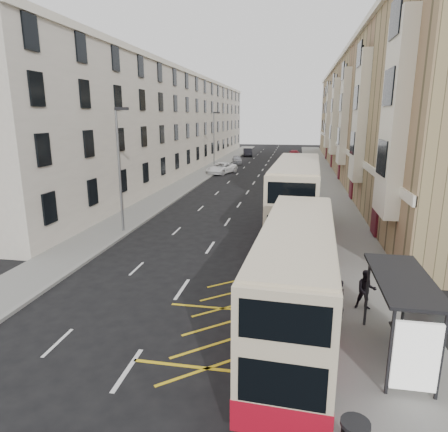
% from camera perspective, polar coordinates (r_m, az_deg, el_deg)
% --- Properties ---
extents(ground, '(200.00, 200.00, 0.00)m').
position_cam_1_polar(ground, '(15.07, -10.43, -16.47)').
color(ground, black).
rests_on(ground, ground).
extents(pavement_right, '(4.00, 120.00, 0.15)m').
position_cam_1_polar(pavement_right, '(42.85, 14.40, 3.52)').
color(pavement_right, slate).
rests_on(pavement_right, ground).
extents(pavement_left, '(3.00, 120.00, 0.15)m').
position_cam_1_polar(pavement_left, '(44.49, -5.96, 4.27)').
color(pavement_left, slate).
rests_on(pavement_left, ground).
extents(kerb_right, '(0.25, 120.00, 0.15)m').
position_cam_1_polar(kerb_right, '(42.75, 11.73, 3.65)').
color(kerb_right, gray).
rests_on(kerb_right, ground).
extents(kerb_left, '(0.25, 120.00, 0.15)m').
position_cam_1_polar(kerb_left, '(44.10, -4.09, 4.22)').
color(kerb_left, gray).
rests_on(kerb_left, ground).
extents(road_markings, '(10.00, 110.00, 0.01)m').
position_cam_1_polar(road_markings, '(57.78, 5.46, 6.47)').
color(road_markings, silver).
rests_on(road_markings, ground).
extents(terrace_right, '(10.75, 79.00, 15.25)m').
position_cam_1_polar(terrace_right, '(58.31, 20.80, 13.12)').
color(terrace_right, '#9E8A5C').
rests_on(terrace_right, ground).
extents(terrace_left, '(9.18, 79.00, 13.25)m').
position_cam_1_polar(terrace_left, '(60.42, -7.48, 12.94)').
color(terrace_left, beige).
rests_on(terrace_left, ground).
extents(bus_shelter, '(1.65, 4.25, 2.70)m').
position_cam_1_polar(bus_shelter, '(13.35, 24.95, -11.48)').
color(bus_shelter, black).
rests_on(bus_shelter, pavement_right).
extents(guard_railing, '(0.06, 6.56, 1.01)m').
position_cam_1_polar(guard_railing, '(19.10, 13.93, -7.02)').
color(guard_railing, '#AB1E30').
rests_on(guard_railing, pavement_right).
extents(street_lamp_near, '(0.93, 0.18, 8.00)m').
position_cam_1_polar(street_lamp_near, '(26.72, -14.67, 7.26)').
color(street_lamp_near, gray).
rests_on(street_lamp_near, pavement_left).
extents(street_lamp_far, '(0.93, 0.18, 8.00)m').
position_cam_1_polar(street_lamp_far, '(55.30, -1.40, 11.01)').
color(street_lamp_far, gray).
rests_on(street_lamp_far, pavement_left).
extents(double_decker_front, '(2.87, 10.40, 4.11)m').
position_cam_1_polar(double_decker_front, '(14.08, 10.20, -9.20)').
color(double_decker_front, beige).
rests_on(double_decker_front, ground).
extents(double_decker_rear, '(3.24, 12.21, 4.83)m').
position_cam_1_polar(double_decker_rear, '(26.17, 10.20, 2.53)').
color(double_decker_rear, beige).
rests_on(double_decker_rear, ground).
extents(pedestrian_near, '(0.80, 0.71, 1.84)m').
position_cam_1_polar(pedestrian_near, '(15.23, 15.76, -11.90)').
color(pedestrian_near, black).
rests_on(pedestrian_near, pavement_right).
extents(pedestrian_mid, '(0.81, 0.64, 1.61)m').
position_cam_1_polar(pedestrian_mid, '(16.93, 19.63, -9.91)').
color(pedestrian_mid, black).
rests_on(pedestrian_mid, pavement_right).
extents(pedestrian_far, '(1.14, 0.87, 1.80)m').
position_cam_1_polar(pedestrian_far, '(16.26, 14.92, -10.18)').
color(pedestrian_far, black).
rests_on(pedestrian_far, pavement_right).
extents(white_van, '(4.09, 5.84, 1.48)m').
position_cam_1_polar(white_van, '(54.53, -0.38, 6.86)').
color(white_van, white).
rests_on(white_van, ground).
extents(car_silver, '(2.28, 4.30, 1.39)m').
position_cam_1_polar(car_silver, '(65.54, 1.86, 8.03)').
color(car_silver, '#96989E').
rests_on(car_silver, ground).
extents(car_dark, '(2.36, 4.73, 1.49)m').
position_cam_1_polar(car_dark, '(78.72, 3.38, 9.06)').
color(car_dark, black).
rests_on(car_dark, ground).
extents(car_red, '(2.30, 4.81, 1.35)m').
position_cam_1_polar(car_red, '(77.96, 9.99, 8.78)').
color(car_red, maroon).
rests_on(car_red, ground).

